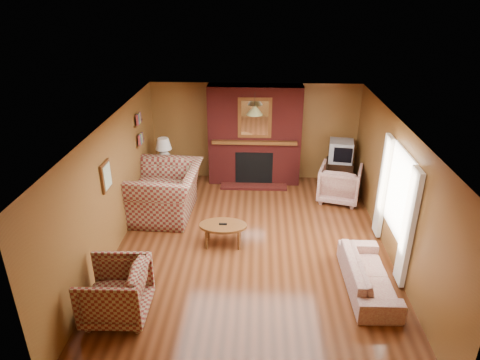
{
  "coord_description": "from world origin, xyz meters",
  "views": [
    {
      "loc": [
        0.09,
        -6.77,
        4.5
      ],
      "look_at": [
        -0.24,
        0.6,
        1.11
      ],
      "focal_mm": 32.0,
      "sensor_mm": 36.0,
      "label": 1
    }
  ],
  "objects_px": {
    "plaid_loveseat": "(165,192)",
    "crt_tv": "(341,151)",
    "plaid_armchair": "(115,292)",
    "fireplace": "(255,136)",
    "floral_armchair": "(340,183)",
    "side_table": "(166,176)",
    "floral_sofa": "(368,275)",
    "coffee_table": "(223,227)",
    "tv_stand": "(339,173)",
    "table_lamp": "(164,149)"
  },
  "relations": [
    {
      "from": "floral_armchair",
      "to": "floral_sofa",
      "type": "bearing_deg",
      "value": 105.39
    },
    {
      "from": "plaid_armchair",
      "to": "side_table",
      "type": "relative_size",
      "value": 1.42
    },
    {
      "from": "plaid_loveseat",
      "to": "tv_stand",
      "type": "height_order",
      "value": "plaid_loveseat"
    },
    {
      "from": "plaid_armchair",
      "to": "crt_tv",
      "type": "relative_size",
      "value": 1.52
    },
    {
      "from": "side_table",
      "to": "crt_tv",
      "type": "relative_size",
      "value": 1.07
    },
    {
      "from": "coffee_table",
      "to": "side_table",
      "type": "height_order",
      "value": "side_table"
    },
    {
      "from": "plaid_loveseat",
      "to": "fireplace",
      "type": "bearing_deg",
      "value": 136.21
    },
    {
      "from": "plaid_loveseat",
      "to": "crt_tv",
      "type": "bearing_deg",
      "value": 114.52
    },
    {
      "from": "coffee_table",
      "to": "floral_armchair",
      "type": "bearing_deg",
      "value": 38.11
    },
    {
      "from": "floral_armchair",
      "to": "fireplace",
      "type": "bearing_deg",
      "value": -9.61
    },
    {
      "from": "tv_stand",
      "to": "crt_tv",
      "type": "distance_m",
      "value": 0.58
    },
    {
      "from": "plaid_loveseat",
      "to": "coffee_table",
      "type": "relative_size",
      "value": 1.81
    },
    {
      "from": "plaid_loveseat",
      "to": "side_table",
      "type": "relative_size",
      "value": 2.45
    },
    {
      "from": "floral_sofa",
      "to": "coffee_table",
      "type": "xyz_separation_m",
      "value": [
        -2.44,
        1.19,
        0.12
      ]
    },
    {
      "from": "floral_sofa",
      "to": "coffee_table",
      "type": "relative_size",
      "value": 1.95
    },
    {
      "from": "crt_tv",
      "to": "side_table",
      "type": "bearing_deg",
      "value": -175.26
    },
    {
      "from": "table_lamp",
      "to": "crt_tv",
      "type": "distance_m",
      "value": 4.17
    },
    {
      "from": "plaid_loveseat",
      "to": "floral_armchair",
      "type": "xyz_separation_m",
      "value": [
        3.79,
        0.83,
        -0.11
      ]
    },
    {
      "from": "coffee_table",
      "to": "crt_tv",
      "type": "bearing_deg",
      "value": 46.17
    },
    {
      "from": "plaid_loveseat",
      "to": "crt_tv",
      "type": "height_order",
      "value": "crt_tv"
    },
    {
      "from": "plaid_armchair",
      "to": "tv_stand",
      "type": "relative_size",
      "value": 1.43
    },
    {
      "from": "floral_sofa",
      "to": "crt_tv",
      "type": "distance_m",
      "value": 3.94
    },
    {
      "from": "tv_stand",
      "to": "floral_armchair",
      "type": "bearing_deg",
      "value": -92.6
    },
    {
      "from": "side_table",
      "to": "table_lamp",
      "type": "distance_m",
      "value": 0.68
    },
    {
      "from": "plaid_loveseat",
      "to": "crt_tv",
      "type": "relative_size",
      "value": 2.62
    },
    {
      "from": "table_lamp",
      "to": "tv_stand",
      "type": "relative_size",
      "value": 0.95
    },
    {
      "from": "side_table",
      "to": "plaid_loveseat",
      "type": "bearing_deg",
      "value": -78.58
    },
    {
      "from": "fireplace",
      "to": "floral_armchair",
      "type": "distance_m",
      "value": 2.29
    },
    {
      "from": "floral_armchair",
      "to": "side_table",
      "type": "distance_m",
      "value": 4.06
    },
    {
      "from": "tv_stand",
      "to": "plaid_armchair",
      "type": "bearing_deg",
      "value": -125.09
    },
    {
      "from": "floral_armchair",
      "to": "table_lamp",
      "type": "xyz_separation_m",
      "value": [
        -4.04,
        0.41,
        0.59
      ]
    },
    {
      "from": "side_table",
      "to": "tv_stand",
      "type": "height_order",
      "value": "side_table"
    },
    {
      "from": "floral_armchair",
      "to": "crt_tv",
      "type": "relative_size",
      "value": 1.47
    },
    {
      "from": "fireplace",
      "to": "tv_stand",
      "type": "xyz_separation_m",
      "value": [
        2.05,
        -0.18,
        -0.85
      ]
    },
    {
      "from": "plaid_loveseat",
      "to": "coffee_table",
      "type": "distance_m",
      "value": 1.73
    },
    {
      "from": "fireplace",
      "to": "side_table",
      "type": "bearing_deg",
      "value": -165.71
    },
    {
      "from": "fireplace",
      "to": "plaid_loveseat",
      "type": "height_order",
      "value": "fireplace"
    },
    {
      "from": "plaid_armchair",
      "to": "fireplace",
      "type": "bearing_deg",
      "value": 156.65
    },
    {
      "from": "plaid_loveseat",
      "to": "crt_tv",
      "type": "xyz_separation_m",
      "value": [
        3.9,
        1.58,
        0.38
      ]
    },
    {
      "from": "plaid_armchair",
      "to": "floral_sofa",
      "type": "distance_m",
      "value": 3.94
    },
    {
      "from": "fireplace",
      "to": "plaid_loveseat",
      "type": "relative_size",
      "value": 1.48
    },
    {
      "from": "fireplace",
      "to": "table_lamp",
      "type": "xyz_separation_m",
      "value": [
        -2.1,
        -0.53,
        -0.17
      ]
    },
    {
      "from": "crt_tv",
      "to": "plaid_armchair",
      "type": "bearing_deg",
      "value": -130.53
    },
    {
      "from": "floral_armchair",
      "to": "coffee_table",
      "type": "height_order",
      "value": "floral_armchair"
    },
    {
      "from": "floral_sofa",
      "to": "plaid_loveseat",
      "type": "bearing_deg",
      "value": 57.78
    },
    {
      "from": "floral_armchair",
      "to": "tv_stand",
      "type": "bearing_deg",
      "value": -81.82
    },
    {
      "from": "floral_armchair",
      "to": "side_table",
      "type": "height_order",
      "value": "floral_armchair"
    },
    {
      "from": "floral_sofa",
      "to": "side_table",
      "type": "distance_m",
      "value": 5.34
    },
    {
      "from": "plaid_armchair",
      "to": "side_table",
      "type": "bearing_deg",
      "value": -179.53
    },
    {
      "from": "crt_tv",
      "to": "table_lamp",
      "type": "bearing_deg",
      "value": -175.26
    }
  ]
}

